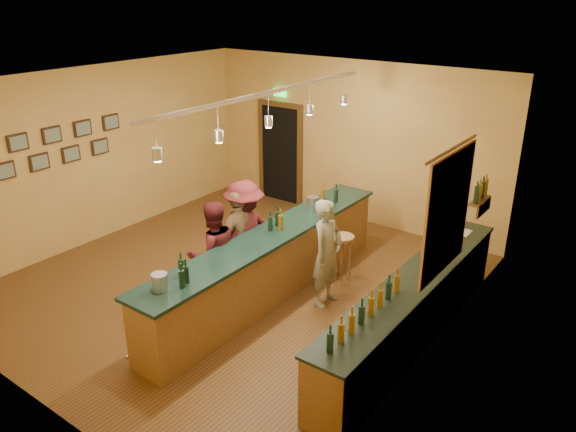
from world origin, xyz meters
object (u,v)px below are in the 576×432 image
Objects in this scene: bar_stool at (342,244)px; tasting_bar at (270,261)px; customer_a at (213,254)px; back_counter at (412,309)px; customer_b at (240,240)px; customer_c at (245,234)px; bartender at (327,253)px.

tasting_bar is at bearing -118.94° from bar_stool.
back_counter is at bearing 130.58° from customer_a.
customer_b is 0.15m from customer_c.
customer_b is at bearing 16.52° from customer_c.
back_counter is 2.26m from tasting_bar.
bar_stool is at bearing 139.72° from customer_c.
bartender reaches higher than customer_a.
customer_c is 1.58m from bar_stool.
customer_c is (-2.82, -0.10, 0.38)m from back_counter.
bartender is 1.01× the size of customer_a.
back_counter reaches higher than bar_stool.
customer_a is at bearing 1.20° from customer_b.
bartender is at bearing 150.56° from customer_a.
customer_b is 1.65m from bar_stool.
bartender is 2.13× the size of bar_stool.
customer_a is at bearing -129.84° from tasting_bar.
customer_a is at bearing 10.29° from customer_c.
customer_b is at bearing -156.11° from customer_a.
tasting_bar is 2.93× the size of customer_c.
bar_stool is (-1.64, 0.92, 0.15)m from back_counter.
bar_stool is (1.16, 1.16, -0.18)m from customer_b.
bar_stool is at bearing 150.66° from back_counter.
tasting_bar is 0.88m from customer_a.
back_counter is at bearing 4.61° from tasting_bar.
customer_c reaches higher than customer_b.
customer_a is at bearing -123.35° from bar_stool.
customer_b is (-0.55, -0.06, 0.21)m from tasting_bar.
customer_a is 0.74m from customer_c.
customer_c reaches higher than tasting_bar.
tasting_bar is 1.26m from bar_stool.
tasting_bar is at bearing 164.05° from customer_a.
back_counter is 2.78× the size of customer_b.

